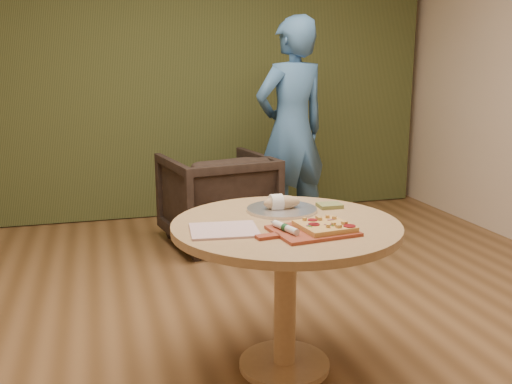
{
  "coord_description": "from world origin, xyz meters",
  "views": [
    {
      "loc": [
        -0.9,
        -2.64,
        1.49
      ],
      "look_at": [
        -0.07,
        0.25,
        0.8
      ],
      "focal_mm": 40.0,
      "sensor_mm": 36.0,
      "label": 1
    }
  ],
  "objects_px": {
    "pedestal_table": "(286,251)",
    "cutlery_roll": "(285,228)",
    "flatbread_pizza": "(325,226)",
    "bread_roll": "(280,203)",
    "pizza_paddle": "(311,231)",
    "armchair": "(217,194)",
    "serving_tray": "(282,209)",
    "person_standing": "(291,131)"
  },
  "relations": [
    {
      "from": "pedestal_table",
      "to": "cutlery_roll",
      "type": "distance_m",
      "value": 0.25
    },
    {
      "from": "flatbread_pizza",
      "to": "bread_roll",
      "type": "bearing_deg",
      "value": 100.9
    },
    {
      "from": "pizza_paddle",
      "to": "armchair",
      "type": "height_order",
      "value": "armchair"
    },
    {
      "from": "pedestal_table",
      "to": "serving_tray",
      "type": "distance_m",
      "value": 0.26
    },
    {
      "from": "serving_tray",
      "to": "armchair",
      "type": "height_order",
      "value": "armchair"
    },
    {
      "from": "serving_tray",
      "to": "armchair",
      "type": "relative_size",
      "value": 0.42
    },
    {
      "from": "pedestal_table",
      "to": "armchair",
      "type": "xyz_separation_m",
      "value": [
        0.11,
        2.05,
        -0.19
      ]
    },
    {
      "from": "serving_tray",
      "to": "person_standing",
      "type": "bearing_deg",
      "value": 69.17
    },
    {
      "from": "cutlery_roll",
      "to": "serving_tray",
      "type": "bearing_deg",
      "value": 58.19
    },
    {
      "from": "cutlery_roll",
      "to": "serving_tray",
      "type": "relative_size",
      "value": 0.55
    },
    {
      "from": "pizza_paddle",
      "to": "armchair",
      "type": "xyz_separation_m",
      "value": [
        0.06,
        2.24,
        -0.34
      ]
    },
    {
      "from": "bread_roll",
      "to": "person_standing",
      "type": "distance_m",
      "value": 1.97
    },
    {
      "from": "flatbread_pizza",
      "to": "person_standing",
      "type": "bearing_deg",
      "value": 74.25
    },
    {
      "from": "pizza_paddle",
      "to": "person_standing",
      "type": "distance_m",
      "value": 2.35
    },
    {
      "from": "flatbread_pizza",
      "to": "cutlery_roll",
      "type": "distance_m",
      "value": 0.18
    },
    {
      "from": "cutlery_roll",
      "to": "bread_roll",
      "type": "relative_size",
      "value": 1.02
    },
    {
      "from": "serving_tray",
      "to": "bread_roll",
      "type": "bearing_deg",
      "value": 180.0
    },
    {
      "from": "pedestal_table",
      "to": "flatbread_pizza",
      "type": "height_order",
      "value": "flatbread_pizza"
    },
    {
      "from": "pedestal_table",
      "to": "flatbread_pizza",
      "type": "distance_m",
      "value": 0.28
    },
    {
      "from": "cutlery_roll",
      "to": "armchair",
      "type": "bearing_deg",
      "value": 70.07
    },
    {
      "from": "serving_tray",
      "to": "bread_roll",
      "type": "relative_size",
      "value": 1.84
    },
    {
      "from": "cutlery_roll",
      "to": "person_standing",
      "type": "relative_size",
      "value": 0.11
    },
    {
      "from": "cutlery_roll",
      "to": "armchair",
      "type": "xyz_separation_m",
      "value": [
        0.17,
        2.23,
        -0.36
      ]
    },
    {
      "from": "serving_tray",
      "to": "bread_roll",
      "type": "distance_m",
      "value": 0.04
    },
    {
      "from": "pizza_paddle",
      "to": "bread_roll",
      "type": "relative_size",
      "value": 2.39
    },
    {
      "from": "pedestal_table",
      "to": "pizza_paddle",
      "type": "bearing_deg",
      "value": -74.77
    },
    {
      "from": "pedestal_table",
      "to": "pizza_paddle",
      "type": "xyz_separation_m",
      "value": [
        0.05,
        -0.19,
        0.15
      ]
    },
    {
      "from": "cutlery_roll",
      "to": "person_standing",
      "type": "xyz_separation_m",
      "value": [
        0.81,
        2.22,
        0.15
      ]
    },
    {
      "from": "pizza_paddle",
      "to": "flatbread_pizza",
      "type": "relative_size",
      "value": 1.88
    },
    {
      "from": "pedestal_table",
      "to": "armchair",
      "type": "distance_m",
      "value": 2.06
    },
    {
      "from": "flatbread_pizza",
      "to": "pizza_paddle",
      "type": "bearing_deg",
      "value": 178.08
    },
    {
      "from": "cutlery_roll",
      "to": "bread_roll",
      "type": "xyz_separation_m",
      "value": [
        0.1,
        0.39,
        0.01
      ]
    },
    {
      "from": "flatbread_pizza",
      "to": "bread_roll",
      "type": "relative_size",
      "value": 1.27
    },
    {
      "from": "cutlery_roll",
      "to": "person_standing",
      "type": "bearing_deg",
      "value": 54.39
    },
    {
      "from": "cutlery_roll",
      "to": "pizza_paddle",
      "type": "bearing_deg",
      "value": -20.97
    },
    {
      "from": "pedestal_table",
      "to": "bread_roll",
      "type": "bearing_deg",
      "value": 79.06
    },
    {
      "from": "pizza_paddle",
      "to": "flatbread_pizza",
      "type": "bearing_deg",
      "value": -8.88
    },
    {
      "from": "pizza_paddle",
      "to": "cutlery_roll",
      "type": "height_order",
      "value": "cutlery_roll"
    },
    {
      "from": "pizza_paddle",
      "to": "flatbread_pizza",
      "type": "xyz_separation_m",
      "value": [
        0.07,
        -0.0,
        0.02
      ]
    },
    {
      "from": "flatbread_pizza",
      "to": "bread_roll",
      "type": "distance_m",
      "value": 0.41
    },
    {
      "from": "pizza_paddle",
      "to": "serving_tray",
      "type": "distance_m",
      "value": 0.4
    },
    {
      "from": "person_standing",
      "to": "bread_roll",
      "type": "bearing_deg",
      "value": 53.54
    }
  ]
}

